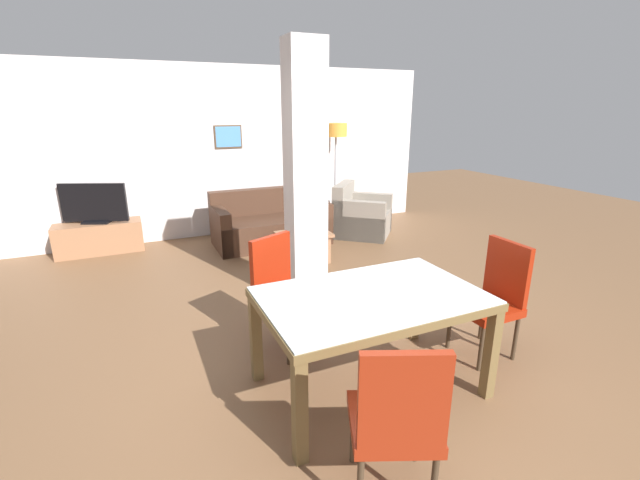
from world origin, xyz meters
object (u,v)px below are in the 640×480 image
Objects in this scene: bottle at (319,226)px; tv_screen at (94,204)px; coffee_table at (304,247)px; dining_chair_head_right at (494,295)px; armchair at (360,217)px; tv_stand at (99,238)px; dining_chair_far_left at (281,289)px; dining_chair_near_left at (397,417)px; sofa at (270,225)px; dining_table at (371,314)px; floor_lamp at (336,139)px.

bottle is 3.26m from tv_screen.
coffee_table is 2.39× the size of bottle.
dining_chair_head_right is 1.15× the size of tv_screen.
dining_chair_head_right is at bearing 29.60° from armchair.
dining_chair_head_right reaches higher than bottle.
armchair is 4.01m from tv_stand.
armchair is 4.04m from tv_screen.
coffee_table is at bearing 138.68° from bottle.
coffee_table is (0.99, 1.90, -0.33)m from dining_chair_far_left.
dining_chair_near_left is 4.80m from sofa.
dining_table is at bearing 83.21° from sofa.
dining_chair_near_left reaches higher than sofa.
tv_screen is (-1.59, 5.29, 0.19)m from dining_chair_near_left.
floor_lamp is (2.21, 3.40, 0.98)m from dining_chair_far_left.
dining_table is at bearing -102.20° from coffee_table.
dining_chair_near_left is 5.10m from armchair.
floor_lamp is at bearing 50.83° from coffee_table.
dining_chair_far_left is at bearing -117.48° from coffee_table.
dining_table reaches higher than bottle.
bottle is at bearing -9.14° from armchair.
tv_stand is at bearing 129.86° from dining_chair_near_left.
tv_screen is at bearing 0.00° from tv_stand.
dining_table is 1.34× the size of armchair.
bottle is 2.19m from floor_lamp.
dining_chair_head_right reaches higher than tv_stand.
sofa is (0.84, 2.94, -0.26)m from dining_chair_far_left.
dining_chair_head_right is 1.00× the size of dining_chair_far_left.
tv_screen reaches higher than tv_stand.
armchair is (1.51, -0.19, 0.01)m from sofa.
armchair is (1.96, 3.60, -0.33)m from dining_table.
floor_lamp is (2.21, 5.18, 0.98)m from dining_chair_near_left.
sofa is (0.45, 3.80, -0.34)m from dining_table.
dining_chair_head_right is 3.88m from sofa.
dining_table is 2.86m from coffee_table.
sofa is at bearing -13.21° from tv_stand.
dining_table is at bearing 90.00° from dining_chair_far_left.
tv_stand is (-2.58, 1.60, 0.01)m from coffee_table.
tv_screen is (-2.58, 1.60, 0.52)m from coffee_table.
bottle is 3.27m from tv_stand.
dining_table is 1.59× the size of dining_chair_head_right.
dining_chair_near_left is at bearing -105.03° from coffee_table.
coffee_table is 3.08m from tv_screen.
bottle is 0.25× the size of tv_stand.
coffee_table is at bearing 98.08° from dining_chair_near_left.
dining_chair_head_right is 5.42m from tv_stand.
dining_table is at bearing 136.39° from tv_screen.
dining_chair_far_left is 1.41× the size of coffee_table.
tv_screen is (-2.43, 0.57, 0.45)m from sofa.
dining_chair_near_left is 5.52m from tv_screen.
armchair is at bearing -155.07° from dining_chair_far_left.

